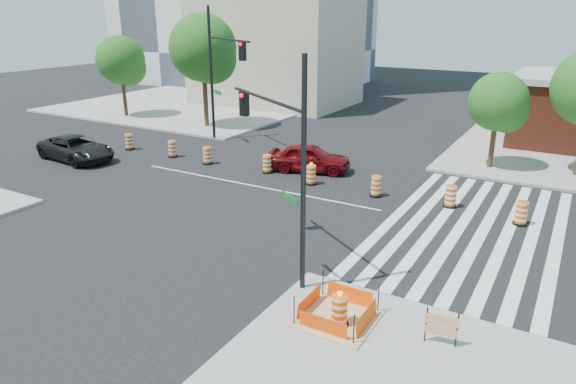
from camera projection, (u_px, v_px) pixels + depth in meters
name	position (u px, v px, depth m)	size (l,w,h in m)	color
ground	(252.00, 185.00, 26.38)	(120.00, 120.00, 0.00)	black
sidewalk_nw	(202.00, 103.00, 49.56)	(22.00, 22.00, 0.15)	gray
crosswalk_east	(472.00, 228.00, 21.19)	(6.75, 13.50, 0.01)	silver
lane_centerline	(252.00, 185.00, 26.38)	(14.00, 0.12, 0.01)	silver
excavation_pit	(337.00, 316.00, 14.71)	(2.20, 2.20, 0.90)	tan
beige_midrise	(276.00, 50.00, 48.33)	(14.00, 10.00, 10.00)	tan
red_coupe	(310.00, 158.00, 28.50)	(1.83, 4.56, 1.55)	#5E080C
dark_suv	(76.00, 148.00, 30.67)	(2.41, 5.23, 1.45)	black
signal_pole_se	(281.00, 145.00, 16.24)	(4.64, 3.13, 7.24)	black
signal_pole_nw	(220.00, 64.00, 32.59)	(5.63, 3.62, 8.67)	black
pit_drum	(339.00, 311.00, 14.23)	(0.56, 0.56, 1.10)	black
barricade	(442.00, 325.00, 13.41)	(0.87, 0.19, 1.03)	#E45404
tree_north_a	(122.00, 63.00, 41.86)	(3.91, 3.91, 6.66)	#382314
tree_north_b	(204.00, 52.00, 37.63)	(4.95, 4.95, 8.41)	#382314
tree_north_c	(499.00, 105.00, 27.93)	(3.21, 3.19, 5.42)	#382314
median_drum_0	(129.00, 142.00, 33.06)	(0.60, 0.60, 1.02)	black
median_drum_1	(172.00, 149.00, 31.37)	(0.60, 0.60, 1.02)	black
median_drum_2	(207.00, 156.00, 29.95)	(0.60, 0.60, 1.02)	black
median_drum_3	(267.00, 164.00, 28.31)	(0.60, 0.60, 1.02)	black
median_drum_4	(311.00, 175.00, 26.40)	(0.60, 0.60, 1.18)	black
median_drum_5	(376.00, 187.00, 24.69)	(0.60, 0.60, 1.02)	black
median_drum_6	(451.00, 197.00, 23.32)	(0.60, 0.60, 1.02)	black
median_drum_7	(521.00, 214.00, 21.39)	(0.60, 0.60, 1.02)	black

